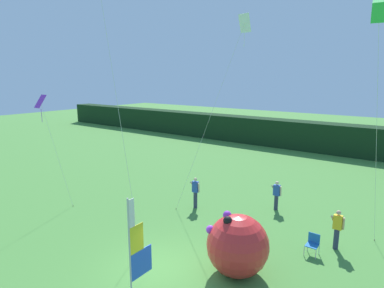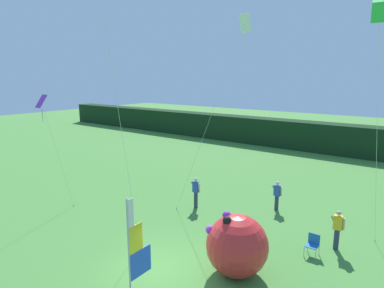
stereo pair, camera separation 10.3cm
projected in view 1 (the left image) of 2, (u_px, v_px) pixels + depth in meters
ground_plane at (162, 268)px, 12.71m from camera, size 120.00×120.00×0.00m
distant_treeline at (329, 138)px, 32.05m from camera, size 80.00×2.40×2.91m
banner_flag at (136, 249)px, 10.79m from camera, size 0.06×1.03×3.63m
person_near_banner at (337, 228)px, 13.99m from camera, size 0.55×0.48×1.78m
person_mid_field at (277, 195)px, 18.19m from camera, size 0.55×0.48×1.68m
person_far_left at (195, 192)px, 18.44m from camera, size 0.55×0.48×1.80m
inflatable_balloon at (238, 245)px, 12.14m from camera, size 2.35×2.35×2.43m
folding_chair at (313, 243)px, 13.66m from camera, size 0.51×0.51×0.89m
kite_purple_diamond_0 at (42, 107)px, 17.25m from camera, size 0.99×1.29×6.45m
kite_green_box_1 at (379, 13)px, 10.59m from camera, size 0.65×3.69×9.87m
kite_white_diamond_2 at (240, 37)px, 15.94m from camera, size 3.53×1.74×10.38m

